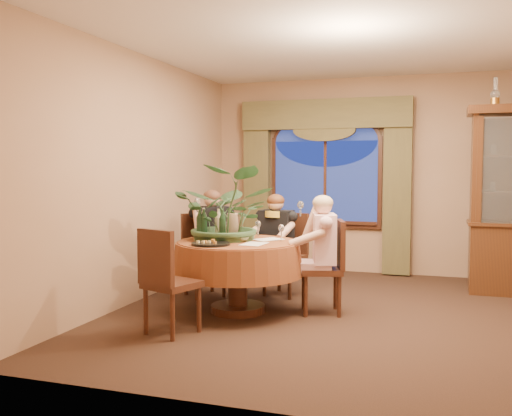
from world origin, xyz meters
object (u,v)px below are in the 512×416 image
(person_scarf, at_px, (276,245))
(wine_bottle_2, at_px, (204,225))
(centerpiece_plant, at_px, (229,177))
(wine_bottle_3, at_px, (200,225))
(chair_back_right, at_px, (284,255))
(chair_front_left, at_px, (172,281))
(stoneware_vase, at_px, (232,226))
(wine_bottle_4, at_px, (223,226))
(dining_table, at_px, (238,277))
(wine_bottle_5, at_px, (218,224))
(oil_lamp_left, at_px, (495,92))
(olive_bowl, at_px, (241,239))
(wine_bottle_0, at_px, (221,223))
(chair_back, at_px, (205,256))
(chair_right, at_px, (321,267))
(person_back, at_px, (212,242))
(wine_bottle_1, at_px, (204,223))
(person_pink, at_px, (324,254))

(person_scarf, distance_m, wine_bottle_2, 1.12)
(centerpiece_plant, distance_m, wine_bottle_3, 0.59)
(chair_back_right, bearing_deg, chair_front_left, 88.03)
(stoneware_vase, height_order, wine_bottle_4, wine_bottle_4)
(dining_table, distance_m, person_scarf, 0.94)
(centerpiece_plant, bearing_deg, wine_bottle_5, -133.62)
(dining_table, bearing_deg, wine_bottle_4, -143.09)
(oil_lamp_left, height_order, person_scarf, oil_lamp_left)
(centerpiece_plant, height_order, wine_bottle_4, centerpiece_plant)
(person_scarf, relative_size, olive_bowl, 7.39)
(wine_bottle_0, relative_size, wine_bottle_3, 1.00)
(chair_back, xyz_separation_m, wine_bottle_4, (0.50, -0.70, 0.44))
(chair_back, relative_size, wine_bottle_0, 2.91)
(chair_right, relative_size, wine_bottle_0, 2.91)
(person_back, xyz_separation_m, wine_bottle_5, (0.37, -0.70, 0.29))
(olive_bowl, relative_size, wine_bottle_1, 0.50)
(chair_back, xyz_separation_m, centerpiece_plant, (0.49, -0.49, 0.93))
(person_back, bearing_deg, olive_bowl, 90.85)
(wine_bottle_2, distance_m, wine_bottle_4, 0.24)
(chair_back_right, height_order, olive_bowl, chair_back_right)
(chair_back_right, height_order, stoneware_vase, stoneware_vase)
(wine_bottle_0, distance_m, wine_bottle_5, 0.20)
(chair_back, xyz_separation_m, person_pink, (1.50, -0.36, 0.14))
(chair_front_left, distance_m, wine_bottle_2, 0.96)
(wine_bottle_3, bearing_deg, chair_front_left, -83.33)
(person_scarf, relative_size, wine_bottle_4, 3.66)
(dining_table, xyz_separation_m, wine_bottle_5, (-0.22, 0.02, 0.54))
(wine_bottle_1, distance_m, wine_bottle_3, 0.15)
(person_pink, relative_size, centerpiece_plant, 1.04)
(wine_bottle_1, relative_size, wine_bottle_4, 1.00)
(stoneware_vase, relative_size, wine_bottle_0, 0.85)
(wine_bottle_4, bearing_deg, wine_bottle_5, 127.96)
(wine_bottle_2, bearing_deg, wine_bottle_1, 114.26)
(person_pink, relative_size, wine_bottle_3, 3.74)
(person_pink, bearing_deg, dining_table, 90.00)
(olive_bowl, bearing_deg, wine_bottle_3, -178.79)
(person_pink, distance_m, person_scarf, 0.96)
(person_pink, xyz_separation_m, stoneware_vase, (-0.97, -0.12, 0.27))
(dining_table, xyz_separation_m, person_pink, (0.86, 0.24, 0.24))
(dining_table, bearing_deg, person_back, 129.35)
(chair_back, bearing_deg, wine_bottle_4, 79.22)
(chair_back_right, xyz_separation_m, olive_bowl, (-0.20, -0.97, 0.30))
(chair_back_right, height_order, wine_bottle_3, wine_bottle_3)
(chair_back, xyz_separation_m, wine_bottle_3, (0.22, -0.65, 0.44))
(chair_front_left, height_order, wine_bottle_2, wine_bottle_2)
(person_pink, bearing_deg, chair_back_right, 26.20)
(chair_back, xyz_separation_m, wine_bottle_2, (0.27, -0.64, 0.44))
(oil_lamp_left, xyz_separation_m, wine_bottle_4, (-2.71, -1.95, -1.50))
(person_scarf, height_order, wine_bottle_3, person_scarf)
(dining_table, distance_m, wine_bottle_0, 0.64)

